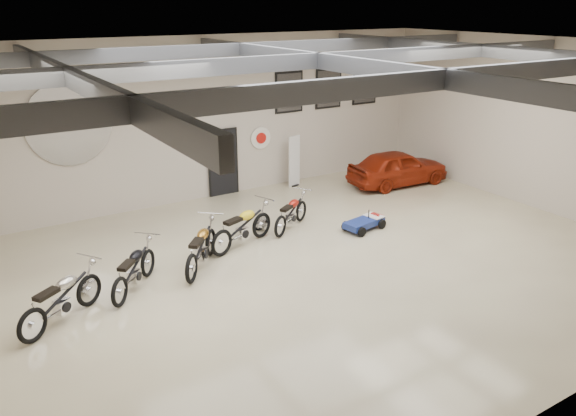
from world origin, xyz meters
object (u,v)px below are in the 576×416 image
motorcycle_red (291,212)px  motorcycle_black (134,269)px  motorcycle_silver (61,298)px  motorcycle_yellow (242,226)px  go_kart (367,219)px  banner_stand (294,160)px  motorcycle_gold (201,247)px  vintage_car (398,167)px

motorcycle_red → motorcycle_black: bearing=162.3°
motorcycle_silver → motorcycle_yellow: 4.86m
motorcycle_silver → motorcycle_red: (6.34, 1.74, -0.06)m
motorcycle_silver → go_kart: (8.14, 0.64, -0.27)m
banner_stand → motorcycle_red: size_ratio=0.96×
motorcycle_red → go_kart: (1.79, -1.09, -0.21)m
go_kart → motorcycle_yellow: bearing=157.9°
motorcycle_yellow → motorcycle_silver: bearing=177.0°
motorcycle_gold → motorcycle_yellow: bearing=-25.4°
banner_stand → motorcycle_gold: (-5.23, -4.16, -0.34)m
banner_stand → motorcycle_black: (-6.90, -4.39, -0.38)m
vintage_car → motorcycle_black: bearing=109.2°
go_kart → motorcycle_silver: bearing=174.5°
motorcycle_silver → go_kart: bearing=-29.8°
motorcycle_yellow → motorcycle_red: bearing=-8.0°
motorcycle_silver → vintage_car: vintage_car is taller
vintage_car → go_kart: bearing=131.1°
motorcycle_silver → motorcycle_red: 6.58m
motorcycle_silver → vintage_car: bearing=-18.9°
banner_stand → motorcycle_black: size_ratio=0.90×
motorcycle_yellow → go_kart: 3.57m
motorcycle_yellow → banner_stand: bearing=23.2°
motorcycle_yellow → vintage_car: vintage_car is taller
motorcycle_gold → vintage_car: size_ratio=0.59×
banner_stand → motorcycle_yellow: 5.24m
motorcycle_gold → vintage_car: bearing=-32.7°
motorcycle_black → motorcycle_red: 4.89m
motorcycle_black → motorcycle_yellow: 3.17m
motorcycle_silver → motorcycle_red: size_ratio=1.13×
motorcycle_yellow → go_kart: size_ratio=1.42×
banner_stand → motorcycle_gold: size_ratio=0.85×
motorcycle_silver → motorcycle_yellow: motorcycle_yellow is taller
motorcycle_silver → motorcycle_black: size_ratio=1.06×
banner_stand → motorcycle_red: (-2.15, -3.21, -0.41)m
banner_stand → motorcycle_black: banner_stand is taller
banner_stand → go_kart: 4.36m
motorcycle_silver → vintage_car: size_ratio=0.59×
go_kart → vintage_car: (3.43, 2.55, 0.33)m
motorcycle_yellow → motorcycle_red: size_ratio=1.15×
motorcycle_black → vintage_car: size_ratio=0.56×
motorcycle_black → motorcycle_red: bearing=-33.4°
banner_stand → motorcycle_gold: bearing=-154.6°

